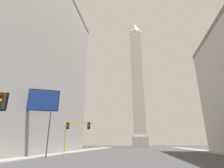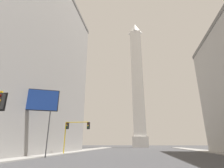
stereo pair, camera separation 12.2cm
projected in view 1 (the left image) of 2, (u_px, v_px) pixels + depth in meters
name	position (u px, v px, depth m)	size (l,w,h in m)	color
sidewalk_left	(57.00, 153.00, 34.06)	(5.00, 111.16, 0.15)	gray
obelisk	(137.00, 81.00, 98.64)	(7.89, 7.89, 73.70)	silver
traffic_light_mid_left	(74.00, 129.00, 33.27)	(4.97, 0.50, 5.88)	yellow
billboard_sign	(37.00, 101.00, 26.51)	(5.96, 2.80, 9.90)	#3F3F42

